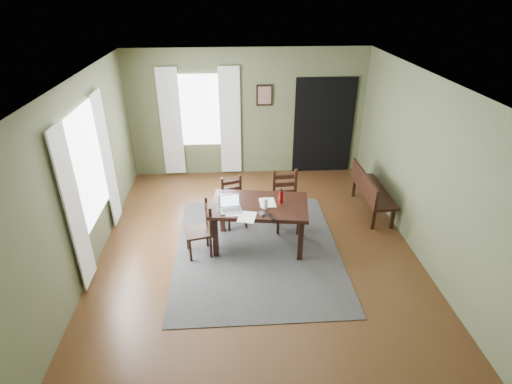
{
  "coord_description": "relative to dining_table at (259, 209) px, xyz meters",
  "views": [
    {
      "loc": [
        -0.36,
        -5.25,
        3.85
      ],
      "look_at": [
        0.0,
        0.3,
        0.9
      ],
      "focal_mm": 28.0,
      "sensor_mm": 36.0,
      "label": 1
    }
  ],
  "objects": [
    {
      "name": "room_shell",
      "position": [
        -0.04,
        -0.15,
        1.13
      ],
      "size": [
        5.02,
        6.02,
        2.71
      ],
      "color": "#555C3C",
      "rests_on": "ground"
    },
    {
      "name": "paper_e",
      "position": [
        -0.21,
        -0.38,
        0.1
      ],
      "size": [
        0.32,
        0.37,
        0.0
      ],
      "primitive_type": "cube",
      "rotation": [
        0.0,
        0.0,
        -0.23
      ],
      "color": "white",
      "rests_on": "dining_table"
    },
    {
      "name": "ground",
      "position": [
        -0.04,
        -0.15,
        -0.68
      ],
      "size": [
        5.0,
        6.0,
        0.01
      ],
      "color": "#492C16"
    },
    {
      "name": "curtain_left_far",
      "position": [
        -2.48,
        0.87,
        0.53
      ],
      "size": [
        0.03,
        0.48,
        2.3
      ],
      "color": "silver",
      "rests_on": "ground"
    },
    {
      "name": "curtain_back_right",
      "position": [
        -0.42,
        2.79,
        0.53
      ],
      "size": [
        0.44,
        0.03,
        2.3
      ],
      "color": "silver",
      "rests_on": "ground"
    },
    {
      "name": "paper_a",
      "position": [
        -0.42,
        -0.21,
        0.09
      ],
      "size": [
        0.21,
        0.27,
        0.0
      ],
      "primitive_type": "cube",
      "rotation": [
        0.0,
        0.0,
        -0.01
      ],
      "color": "white",
      "rests_on": "dining_table"
    },
    {
      "name": "rug",
      "position": [
        -0.04,
        -0.15,
        -0.67
      ],
      "size": [
        2.6,
        3.2,
        0.01
      ],
      "color": "#363636",
      "rests_on": "ground"
    },
    {
      "name": "dining_table",
      "position": [
        0.0,
        0.0,
        0.0
      ],
      "size": [
        1.62,
        1.1,
        0.75
      ],
      "rotation": [
        0.0,
        0.0,
        -0.14
      ],
      "color": "black",
      "rests_on": "rug"
    },
    {
      "name": "curtain_left_near",
      "position": [
        -2.48,
        -0.77,
        0.53
      ],
      "size": [
        0.03,
        0.48,
        2.3
      ],
      "color": "silver",
      "rests_on": "ground"
    },
    {
      "name": "window_back",
      "position": [
        -1.04,
        2.82,
        0.78
      ],
      "size": [
        1.0,
        0.01,
        1.5
      ],
      "color": "white",
      "rests_on": "ground"
    },
    {
      "name": "bench",
      "position": [
        2.11,
        0.94,
        -0.2
      ],
      "size": [
        0.45,
        1.39,
        0.79
      ],
      "rotation": [
        0.0,
        0.0,
        1.57
      ],
      "color": "black",
      "rests_on": "ground"
    },
    {
      "name": "chair_back_left",
      "position": [
        -0.4,
        0.65,
        -0.24
      ],
      "size": [
        0.47,
        0.47,
        0.87
      ],
      "rotation": [
        0.0,
        0.0,
        0.28
      ],
      "color": "black",
      "rests_on": "rug"
    },
    {
      "name": "tv_remote",
      "position": [
        0.15,
        -0.41,
        0.1
      ],
      "size": [
        0.09,
        0.19,
        0.02
      ],
      "primitive_type": "cube",
      "rotation": [
        0.0,
        0.0,
        0.21
      ],
      "color": "black",
      "rests_on": "dining_table"
    },
    {
      "name": "framed_picture",
      "position": [
        0.31,
        2.82,
        1.08
      ],
      "size": [
        0.34,
        0.03,
        0.44
      ],
      "color": "black",
      "rests_on": "ground"
    },
    {
      "name": "curtain_back_left",
      "position": [
        -1.66,
        2.79,
        0.53
      ],
      "size": [
        0.44,
        0.03,
        2.3
      ],
      "color": "silver",
      "rests_on": "ground"
    },
    {
      "name": "paper_c",
      "position": [
        0.13,
        0.03,
        0.1
      ],
      "size": [
        0.26,
        0.33,
        0.0
      ],
      "primitive_type": "cube",
      "rotation": [
        0.0,
        0.0,
        0.05
      ],
      "color": "white",
      "rests_on": "dining_table"
    },
    {
      "name": "doorway_back",
      "position": [
        1.61,
        2.82,
        0.38
      ],
      "size": [
        1.3,
        0.03,
        2.1
      ],
      "color": "black",
      "rests_on": "ground"
    },
    {
      "name": "chair_back_right",
      "position": [
        0.5,
        0.53,
        -0.17
      ],
      "size": [
        0.48,
        0.48,
        1.01
      ],
      "rotation": [
        0.0,
        0.0,
        0.08
      ],
      "color": "black",
      "rests_on": "rug"
    },
    {
      "name": "chair_end",
      "position": [
        -0.92,
        -0.18,
        -0.23
      ],
      "size": [
        0.47,
        0.47,
        0.89
      ],
      "rotation": [
        0.0,
        0.0,
        -1.35
      ],
      "color": "black",
      "rests_on": "rug"
    },
    {
      "name": "computer_mouse",
      "position": [
        0.01,
        -0.32,
        0.11
      ],
      "size": [
        0.1,
        0.12,
        0.03
      ],
      "primitive_type": "cube",
      "rotation": [
        0.0,
        0.0,
        0.41
      ],
      "color": "#3F3F42",
      "rests_on": "dining_table"
    },
    {
      "name": "water_bottle",
      "position": [
        0.34,
        0.03,
        0.2
      ],
      "size": [
        0.08,
        0.08,
        0.24
      ],
      "rotation": [
        0.0,
        0.0,
        -0.13
      ],
      "color": "#9B0B0E",
      "rests_on": "dining_table"
    },
    {
      "name": "laptop",
      "position": [
        -0.45,
        -0.13,
        0.15
      ],
      "size": [
        0.35,
        0.29,
        0.22
      ],
      "rotation": [
        0.0,
        0.0,
        0.13
      ],
      "color": "#B7B7BC",
      "rests_on": "dining_table"
    },
    {
      "name": "drinking_glass",
      "position": [
        0.08,
        -0.14,
        0.18
      ],
      "size": [
        0.08,
        0.08,
        0.17
      ],
      "primitive_type": "cylinder",
      "rotation": [
        0.0,
        0.0,
        -0.13
      ],
      "color": "silver",
      "rests_on": "dining_table"
    },
    {
      "name": "window_left",
      "position": [
        -2.51,
        0.05,
        0.78
      ],
      "size": [
        0.01,
        1.3,
        1.7
      ],
      "color": "white",
      "rests_on": "ground"
    }
  ]
}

